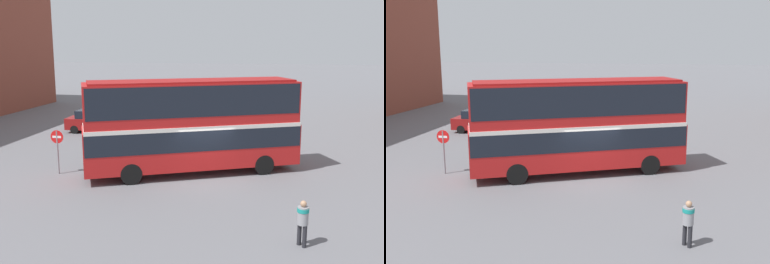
{
  "view_description": "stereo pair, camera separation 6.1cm",
  "coord_description": "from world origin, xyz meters",
  "views": [
    {
      "loc": [
        3.37,
        -20.49,
        6.52
      ],
      "look_at": [
        -0.95,
        1.05,
        2.12
      ],
      "focal_mm": 42.0,
      "sensor_mm": 36.0,
      "label": 1
    },
    {
      "loc": [
        3.43,
        -20.48,
        6.52
      ],
      "look_at": [
        -0.95,
        1.05,
        2.12
      ],
      "focal_mm": 42.0,
      "sensor_mm": 36.0,
      "label": 2
    }
  ],
  "objects": [
    {
      "name": "no_entry_sign",
      "position": [
        -7.51,
        -0.41,
        1.52
      ],
      "size": [
        0.67,
        0.08,
        2.24
      ],
      "color": "gray",
      "rests_on": "ground_plane"
    },
    {
      "name": "parked_car_kerb_far",
      "position": [
        -10.14,
        10.03,
        0.81
      ],
      "size": [
        4.03,
        1.91,
        1.64
      ],
      "rotation": [
        0.0,
        0.0,
        0.05
      ],
      "color": "maroon",
      "rests_on": "ground_plane"
    },
    {
      "name": "double_decker_bus",
      "position": [
        -0.95,
        1.06,
        2.69
      ],
      "size": [
        10.73,
        6.86,
        4.71
      ],
      "rotation": [
        0.0,
        0.0,
        0.44
      ],
      "color": "red",
      "rests_on": "ground_plane"
    },
    {
      "name": "parked_car_kerb_near",
      "position": [
        -5.45,
        16.55,
        0.76
      ],
      "size": [
        4.38,
        2.24,
        1.5
      ],
      "rotation": [
        0.0,
        0.0,
        3.26
      ],
      "color": "slate",
      "rests_on": "ground_plane"
    },
    {
      "name": "pedestrian_foreground",
      "position": [
        4.2,
        -6.44,
        0.95
      ],
      "size": [
        0.54,
        0.54,
        1.56
      ],
      "rotation": [
        0.0,
        0.0,
        3.9
      ],
      "color": "#232328",
      "rests_on": "ground_plane"
    },
    {
      "name": "ground_plane",
      "position": [
        0.0,
        0.0,
        0.0
      ],
      "size": [
        240.0,
        240.0,
        0.0
      ],
      "primitive_type": "plane",
      "color": "slate"
    }
  ]
}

